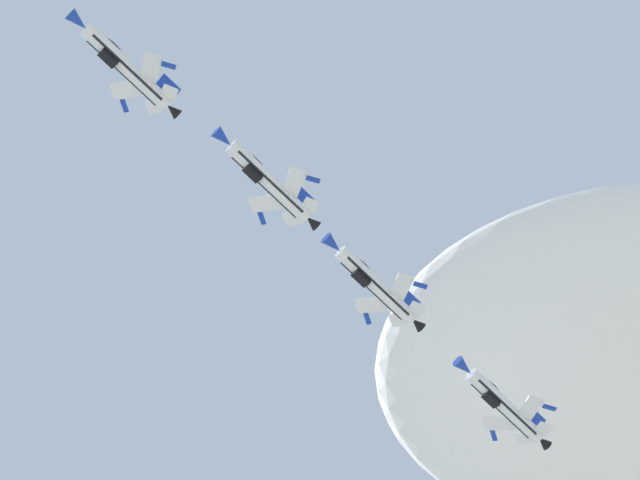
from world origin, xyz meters
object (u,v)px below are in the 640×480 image
object	(u,v)px
fighter_jet_left_wing	(267,180)
fighter_jet_left_outer	(504,404)
fighter_jet_lead	(125,66)
fighter_jet_right_wing	(375,284)

from	to	relation	value
fighter_jet_left_wing	fighter_jet_left_outer	world-z (taller)	fighter_jet_left_outer
fighter_jet_lead	fighter_jet_left_wing	xyz separation A→B (m)	(15.02, 13.71, 1.72)
fighter_jet_left_wing	fighter_jet_right_wing	xyz separation A→B (m)	(12.08, 12.90, 0.51)
fighter_jet_left_wing	fighter_jet_lead	bearing A→B (deg)	86.66
fighter_jet_right_wing	fighter_jet_left_outer	bearing A→B (deg)	-90.00
fighter_jet_lead	fighter_jet_left_wing	bearing A→B (deg)	-93.34
fighter_jet_lead	fighter_jet_left_outer	distance (m)	60.08
fighter_jet_right_wing	fighter_jet_left_outer	size ratio (longest dim) A/B	1.00
fighter_jet_left_wing	fighter_jet_left_outer	bearing A→B (deg)	-89.49
fighter_jet_left_wing	fighter_jet_right_wing	world-z (taller)	fighter_jet_right_wing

